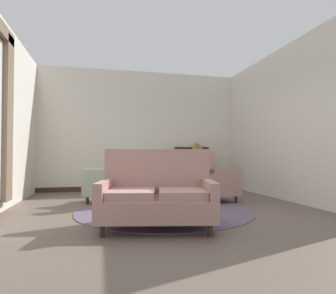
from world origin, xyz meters
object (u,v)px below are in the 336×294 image
gramophone (196,147)px  sideboard (194,170)px  coffee_table (164,183)px  armchair_far_left (207,180)px  settee (157,196)px  porcelain_vase (162,170)px  armchair_near_sideboard (115,180)px

gramophone → sideboard: bearing=117.8°
coffee_table → armchair_far_left: 1.06m
gramophone → settee: bearing=-115.8°
porcelain_vase → gramophone: (1.42, 2.32, 0.47)m
armchair_near_sideboard → gramophone: size_ratio=2.48×
armchair_far_left → settee: bearing=130.6°
settee → gramophone: bearing=75.9°
sideboard → gramophone: size_ratio=2.48×
porcelain_vase → armchair_near_sideboard: (-0.80, 0.63, -0.23)m
armchair_near_sideboard → gramophone: bearing=168.3°
armchair_far_left → gramophone: gramophone is taller
porcelain_vase → gramophone: size_ratio=0.78×
armchair_far_left → gramophone: bearing=-23.8°
coffee_table → sideboard: (1.35, 2.43, 0.10)m
settee → sideboard: 4.17m
sideboard → gramophone: bearing=-62.2°
sideboard → gramophone: 0.62m
sideboard → armchair_far_left: bearing=-100.5°
settee → armchair_far_left: 2.23m
armchair_far_left → armchair_near_sideboard: bearing=70.6°
porcelain_vase → armchair_far_left: (1.01, 0.38, -0.24)m
porcelain_vase → sideboard: sideboard is taller
settee → coffee_table: bearing=85.8°
porcelain_vase → gramophone: 2.76m
coffee_table → settee: settee is taller
armchair_far_left → gramophone: 2.11m
coffee_table → porcelain_vase: porcelain_vase is taller
coffee_table → porcelain_vase: bearing=135.3°
sideboard → porcelain_vase: bearing=-119.9°
coffee_table → armchair_far_left: bearing=22.5°
armchair_near_sideboard → porcelain_vase: bearing=92.9°
coffee_table → armchair_near_sideboard: bearing=141.6°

